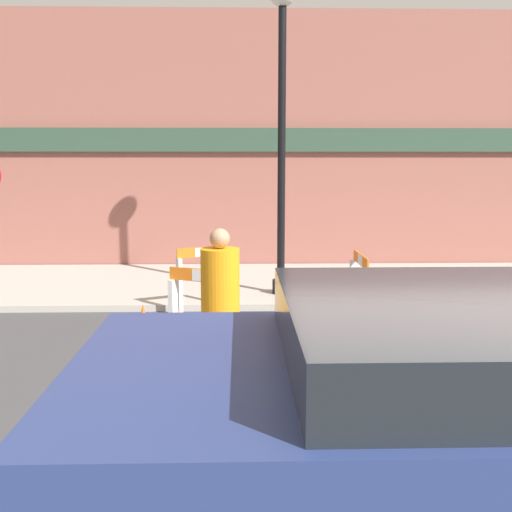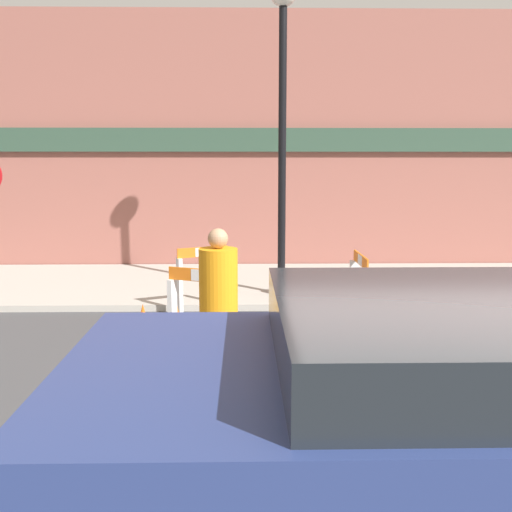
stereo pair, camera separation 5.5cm
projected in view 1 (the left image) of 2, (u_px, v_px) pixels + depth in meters
The scene contains 14 objects.
ground_plane at pixel (438, 441), 5.08m from camera, with size 60.00×60.00×0.00m, color #424244.
sidewalk_slab at pixel (328, 283), 11.40m from camera, with size 18.00×3.81×0.10m.
storefront_facade at pixel (317, 142), 12.93m from camera, with size 18.00×0.22×5.50m.
streetlamp_post at pixel (282, 96), 9.76m from camera, with size 0.44×0.44×5.12m.
barricade_0 at pixel (203, 278), 9.23m from camera, with size 0.80×0.47×1.05m.
barricade_1 at pixel (203, 313), 6.94m from camera, with size 0.82×0.44×1.13m.
barricade_2 at pixel (360, 291), 8.18m from camera, with size 0.14×0.88×1.10m.
traffic_cone_0 at pixel (143, 322), 7.98m from camera, with size 0.30×0.30×0.48m.
traffic_cone_1 at pixel (381, 324), 7.55m from camera, with size 0.30×0.30×0.66m.
traffic_cone_2 at pixel (323, 336), 7.26m from camera, with size 0.30×0.30×0.53m.
traffic_cone_3 at pixel (303, 297), 9.23m from camera, with size 0.30×0.30×0.59m.
traffic_cone_4 at pixel (177, 321), 7.93m from camera, with size 0.30×0.30×0.53m.
traffic_cone_5 at pixel (359, 340), 7.13m from camera, with size 0.30×0.30×0.50m.
person_worker at pixel (220, 309), 5.90m from camera, with size 0.44×0.44×1.71m.
Camera 1 is at (-1.67, -4.73, 2.35)m, focal length 42.00 mm.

